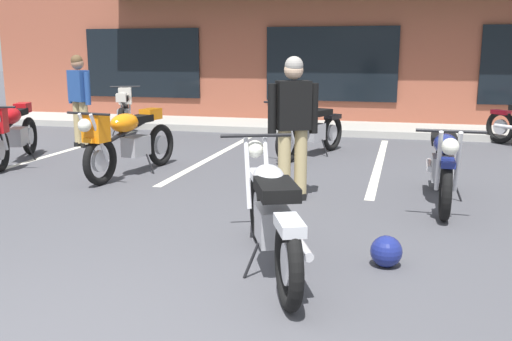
# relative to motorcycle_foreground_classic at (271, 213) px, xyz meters

# --- Properties ---
(ground_plane) EXTENTS (80.00, 80.00, 0.00)m
(ground_plane) POSITION_rel_motorcycle_foreground_classic_xyz_m (-0.73, 1.48, -0.46)
(ground_plane) COLOR #47474C
(sidewalk_kerb) EXTENTS (22.00, 1.80, 0.14)m
(sidewalk_kerb) POSITION_rel_motorcycle_foreground_classic_xyz_m (-0.73, 8.38, -0.39)
(sidewalk_kerb) COLOR #A8A59E
(sidewalk_kerb) RESTS_ON ground_plane
(brick_storefront_building) EXTENTS (17.83, 6.36, 3.87)m
(brick_storefront_building) POSITION_rel_motorcycle_foreground_classic_xyz_m (-0.73, 11.87, 1.47)
(brick_storefront_building) COLOR brown
(brick_storefront_building) RESTS_ON ground_plane
(painted_stall_lines) EXTENTS (13.71, 4.80, 0.01)m
(painted_stall_lines) POSITION_rel_motorcycle_foreground_classic_xyz_m (-0.73, 4.78, -0.46)
(painted_stall_lines) COLOR silver
(painted_stall_lines) RESTS_ON ground_plane
(motorcycle_foreground_classic) EXTENTS (1.10, 2.00, 0.98)m
(motorcycle_foreground_classic) POSITION_rel_motorcycle_foreground_classic_xyz_m (0.00, 0.00, 0.00)
(motorcycle_foreground_classic) COLOR black
(motorcycle_foreground_classic) RESTS_ON ground_plane
(motorcycle_red_sportbike) EXTENTS (1.03, 2.03, 0.98)m
(motorcycle_red_sportbike) POSITION_rel_motorcycle_foreground_classic_xyz_m (-4.91, 3.28, 0.07)
(motorcycle_red_sportbike) COLOR black
(motorcycle_red_sportbike) RESTS_ON ground_plane
(motorcycle_black_cruiser) EXTENTS (0.66, 2.11, 0.98)m
(motorcycle_black_cruiser) POSITION_rel_motorcycle_foreground_classic_xyz_m (1.44, 2.46, 0.00)
(motorcycle_black_cruiser) COLOR black
(motorcycle_black_cruiser) RESTS_ON ground_plane
(motorcycle_silver_naked) EXTENTS (1.06, 2.01, 0.98)m
(motorcycle_silver_naked) POSITION_rel_motorcycle_foreground_classic_xyz_m (-0.52, 5.07, 0.00)
(motorcycle_silver_naked) COLOR black
(motorcycle_silver_naked) RESTS_ON ground_plane
(motorcycle_green_cafe_racer) EXTENTS (0.74, 2.10, 0.98)m
(motorcycle_green_cafe_racer) POSITION_rel_motorcycle_foreground_classic_xyz_m (-2.75, 2.91, 0.07)
(motorcycle_green_cafe_racer) COLOR black
(motorcycle_green_cafe_racer) RESTS_ON ground_plane
(motorcycle_orange_scrambler) EXTENTS (1.14, 1.98, 0.98)m
(motorcycle_orange_scrambler) POSITION_rel_motorcycle_foreground_classic_xyz_m (-4.83, 6.78, 0.07)
(motorcycle_orange_scrambler) COLOR black
(motorcycle_orange_scrambler) RESTS_ON ground_plane
(person_in_black_shirt) EXTENTS (0.59, 0.38, 1.68)m
(person_in_black_shirt) POSITION_rel_motorcycle_foreground_classic_xyz_m (-4.77, 5.01, 0.49)
(person_in_black_shirt) COLOR black
(person_in_black_shirt) RESTS_ON ground_plane
(person_in_shorts_foreground) EXTENTS (0.58, 0.40, 1.68)m
(person_in_shorts_foreground) POSITION_rel_motorcycle_foreground_classic_xyz_m (-0.26, 2.19, 0.49)
(person_in_shorts_foreground) COLOR black
(person_in_shorts_foreground) RESTS_ON ground_plane
(helmet_on_pavement) EXTENTS (0.26, 0.26, 0.26)m
(helmet_on_pavement) POSITION_rel_motorcycle_foreground_classic_xyz_m (0.90, 0.28, -0.33)
(helmet_on_pavement) COLOR navy
(helmet_on_pavement) RESTS_ON ground_plane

